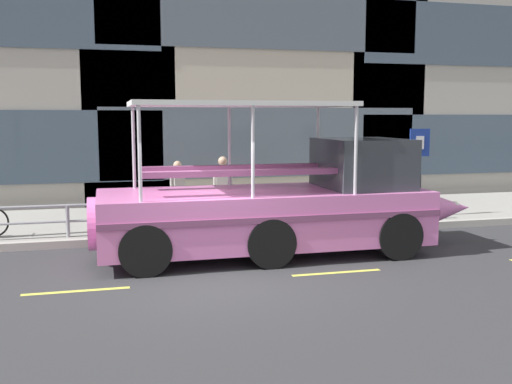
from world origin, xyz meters
The scene contains 10 objects.
ground_plane centered at (0.00, 0.00, 0.00)m, with size 120.00×120.00×0.00m, color #333335.
sidewalk centered at (0.00, 5.60, 0.09)m, with size 32.00×4.80×0.18m, color #99968E.
curb_edge centered at (0.00, 3.11, 0.09)m, with size 32.00×0.18×0.18m, color #B2ADA3.
lane_centreline centered at (0.00, -0.47, 0.00)m, with size 25.80×0.12×0.01m.
curb_guardrail centered at (1.09, 3.45, 0.71)m, with size 11.57×0.09×0.78m.
parking_sign centered at (6.58, 3.84, 1.86)m, with size 0.60×0.12×2.47m.
duck_tour_boat centered at (1.95, 1.34, 1.07)m, with size 8.73×2.56×3.29m.
pedestrian_near_bow centered at (4.34, 4.81, 1.23)m, with size 0.48×0.29×1.74m.
pedestrian_mid_left centered at (1.15, 4.40, 1.24)m, with size 0.51×0.24×1.76m.
pedestrian_mid_right centered at (0.03, 4.99, 1.16)m, with size 0.43×0.29×1.63m.
Camera 1 is at (-1.86, -10.68, 2.97)m, focal length 41.04 mm.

